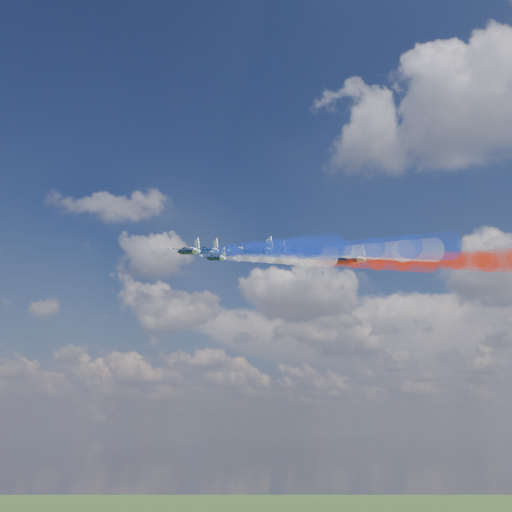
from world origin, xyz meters
The scene contains 16 objects.
jet_lead centered at (-2.90, -8.33, 141.46)m, with size 9.98×12.48×3.33m, color black, non-canonical shape.
trail_lead centered at (21.91, -20.01, 134.90)m, with size 4.16×45.39×4.16m, color white, non-canonical shape.
jet_inner_left centered at (5.72, -22.31, 138.71)m, with size 9.98×12.48×3.33m, color black, non-canonical shape.
trail_inner_left centered at (30.54, -33.99, 132.15)m, with size 4.16×45.39×4.16m, color blue, non-canonical shape.
jet_inner_right centered at (14.50, -1.66, 139.24)m, with size 9.98×12.48×3.33m, color black, non-canonical shape.
trail_inner_right centered at (39.32, -13.34, 132.68)m, with size 4.16×45.39×4.16m, color red, non-canonical shape.
jet_outer_left centered at (12.43, -36.92, 133.87)m, with size 9.98×12.48×3.33m, color black, non-canonical shape.
trail_outer_left centered at (37.25, -48.61, 127.31)m, with size 4.16×45.39×4.16m, color blue, non-canonical shape.
jet_center_third centered at (20.16, -16.16, 137.14)m, with size 9.98×12.48×3.33m, color black, non-canonical shape.
trail_center_third centered at (44.98, -27.84, 130.58)m, with size 4.16×45.39×4.16m, color white, non-canonical shape.
jet_outer_right centered at (30.07, 0.63, 137.33)m, with size 9.98×12.48×3.33m, color black, non-canonical shape.
trail_outer_right centered at (54.89, -11.06, 130.77)m, with size 4.16×45.39×4.16m, color red, non-canonical shape.
jet_rear_left centered at (27.57, -32.89, 132.42)m, with size 9.98×12.48×3.33m, color black, non-canonical shape.
trail_rear_left centered at (52.39, -44.58, 125.86)m, with size 4.16×45.39×4.16m, color blue, non-canonical shape.
jet_rear_right centered at (38.10, -13.28, 133.52)m, with size 9.98×12.48×3.33m, color black, non-canonical shape.
trail_rear_right centered at (62.92, -24.96, 126.96)m, with size 4.16×45.39×4.16m, color red, non-canonical shape.
Camera 1 is at (95.25, -131.98, 97.16)m, focal length 43.49 mm.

